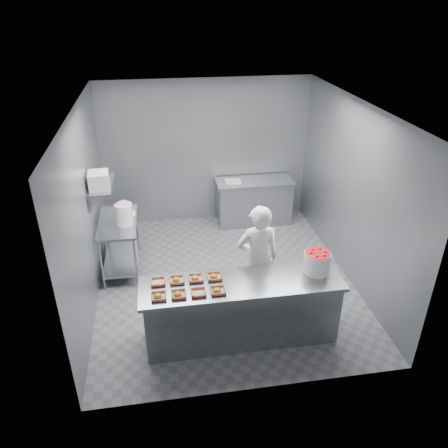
{
  "coord_description": "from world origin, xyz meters",
  "views": [
    {
      "loc": [
        -0.94,
        -5.78,
        4.17
      ],
      "look_at": [
        -0.04,
        -0.2,
        1.13
      ],
      "focal_mm": 35.0,
      "sensor_mm": 36.0,
      "label": 1
    }
  ],
  "objects_px": {
    "tray_5": "(177,280)",
    "glaze_bucket": "(124,214)",
    "back_counter": "(254,201)",
    "strawberry_tub": "(317,262)",
    "tray_2": "(198,293)",
    "tray_3": "(218,290)",
    "tray_0": "(158,296)",
    "appliance": "(99,180)",
    "worker": "(258,259)",
    "tray_1": "(178,294)",
    "service_counter": "(241,310)",
    "tray_6": "(196,278)",
    "tray_7": "(214,276)",
    "tray_4": "(158,282)",
    "prep_table": "(120,238)"
  },
  "relations": [
    {
      "from": "tray_5",
      "to": "glaze_bucket",
      "type": "xyz_separation_m",
      "value": [
        -0.71,
        1.69,
        0.16
      ]
    },
    {
      "from": "tray_5",
      "to": "tray_7",
      "type": "distance_m",
      "value": 0.48
    },
    {
      "from": "service_counter",
      "to": "strawberry_tub",
      "type": "bearing_deg",
      "value": 4.66
    },
    {
      "from": "tray_0",
      "to": "appliance",
      "type": "xyz_separation_m",
      "value": [
        -0.77,
        1.92,
        0.77
      ]
    },
    {
      "from": "tray_3",
      "to": "tray_6",
      "type": "relative_size",
      "value": 1.0
    },
    {
      "from": "prep_table",
      "to": "tray_1",
      "type": "distance_m",
      "value": 2.28
    },
    {
      "from": "back_counter",
      "to": "tray_5",
      "type": "relative_size",
      "value": 8.01
    },
    {
      "from": "tray_0",
      "to": "tray_3",
      "type": "relative_size",
      "value": 1.0
    },
    {
      "from": "tray_3",
      "to": "appliance",
      "type": "distance_m",
      "value": 2.55
    },
    {
      "from": "service_counter",
      "to": "tray_0",
      "type": "bearing_deg",
      "value": -171.88
    },
    {
      "from": "tray_3",
      "to": "glaze_bucket",
      "type": "height_order",
      "value": "glaze_bucket"
    },
    {
      "from": "tray_3",
      "to": "worker",
      "type": "distance_m",
      "value": 1.02
    },
    {
      "from": "back_counter",
      "to": "appliance",
      "type": "bearing_deg",
      "value": -151.48
    },
    {
      "from": "prep_table",
      "to": "tray_3",
      "type": "relative_size",
      "value": 6.4
    },
    {
      "from": "tray_3",
      "to": "tray_5",
      "type": "height_order",
      "value": "same"
    },
    {
      "from": "tray_2",
      "to": "tray_5",
      "type": "xyz_separation_m",
      "value": [
        -0.24,
        0.3,
        0.0
      ]
    },
    {
      "from": "tray_1",
      "to": "tray_7",
      "type": "distance_m",
      "value": 0.57
    },
    {
      "from": "tray_2",
      "to": "tray_5",
      "type": "bearing_deg",
      "value": 128.96
    },
    {
      "from": "tray_1",
      "to": "worker",
      "type": "height_order",
      "value": "worker"
    },
    {
      "from": "tray_0",
      "to": "tray_2",
      "type": "bearing_deg",
      "value": 0.0
    },
    {
      "from": "tray_0",
      "to": "tray_3",
      "type": "distance_m",
      "value": 0.72
    },
    {
      "from": "service_counter",
      "to": "tray_7",
      "type": "xyz_separation_m",
      "value": [
        -0.33,
        0.15,
        0.47
      ]
    },
    {
      "from": "service_counter",
      "to": "tray_1",
      "type": "xyz_separation_m",
      "value": [
        -0.81,
        -0.15,
        0.47
      ]
    },
    {
      "from": "service_counter",
      "to": "tray_1",
      "type": "distance_m",
      "value": 0.95
    },
    {
      "from": "tray_7",
      "to": "tray_2",
      "type": "bearing_deg",
      "value": -128.25
    },
    {
      "from": "strawberry_tub",
      "to": "service_counter",
      "type": "bearing_deg",
      "value": -175.34
    },
    {
      "from": "tray_4",
      "to": "tray_5",
      "type": "relative_size",
      "value": 1.0
    },
    {
      "from": "tray_0",
      "to": "glaze_bucket",
      "type": "height_order",
      "value": "glaze_bucket"
    },
    {
      "from": "tray_5",
      "to": "strawberry_tub",
      "type": "height_order",
      "value": "strawberry_tub"
    },
    {
      "from": "tray_0",
      "to": "tray_1",
      "type": "distance_m",
      "value": 0.24
    },
    {
      "from": "tray_5",
      "to": "appliance",
      "type": "bearing_deg",
      "value": 121.83
    },
    {
      "from": "tray_1",
      "to": "appliance",
      "type": "relative_size",
      "value": 0.56
    },
    {
      "from": "tray_0",
      "to": "glaze_bucket",
      "type": "xyz_separation_m",
      "value": [
        -0.47,
        1.99,
        0.16
      ]
    },
    {
      "from": "back_counter",
      "to": "appliance",
      "type": "distance_m",
      "value": 3.33
    },
    {
      "from": "service_counter",
      "to": "glaze_bucket",
      "type": "bearing_deg",
      "value": 129.65
    },
    {
      "from": "tray_6",
      "to": "strawberry_tub",
      "type": "bearing_deg",
      "value": -2.44
    },
    {
      "from": "worker",
      "to": "glaze_bucket",
      "type": "height_order",
      "value": "worker"
    },
    {
      "from": "tray_6",
      "to": "tray_7",
      "type": "xyz_separation_m",
      "value": [
        0.24,
        0.0,
        0.0
      ]
    },
    {
      "from": "tray_0",
      "to": "tray_2",
      "type": "xyz_separation_m",
      "value": [
        0.48,
        0.0,
        -0.0
      ]
    },
    {
      "from": "back_counter",
      "to": "appliance",
      "type": "relative_size",
      "value": 4.48
    },
    {
      "from": "tray_3",
      "to": "tray_7",
      "type": "distance_m",
      "value": 0.3
    },
    {
      "from": "strawberry_tub",
      "to": "appliance",
      "type": "distance_m",
      "value": 3.36
    },
    {
      "from": "tray_4",
      "to": "tray_2",
      "type": "bearing_deg",
      "value": -32.06
    },
    {
      "from": "service_counter",
      "to": "appliance",
      "type": "bearing_deg",
      "value": 135.76
    },
    {
      "from": "tray_4",
      "to": "tray_0",
      "type": "bearing_deg",
      "value": -90.58
    },
    {
      "from": "strawberry_tub",
      "to": "tray_6",
      "type": "bearing_deg",
      "value": 177.56
    },
    {
      "from": "strawberry_tub",
      "to": "tray_2",
      "type": "bearing_deg",
      "value": -171.63
    },
    {
      "from": "tray_2",
      "to": "tray_3",
      "type": "relative_size",
      "value": 1.0
    },
    {
      "from": "prep_table",
      "to": "worker",
      "type": "distance_m",
      "value": 2.42
    },
    {
      "from": "tray_3",
      "to": "strawberry_tub",
      "type": "height_order",
      "value": "strawberry_tub"
    }
  ]
}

